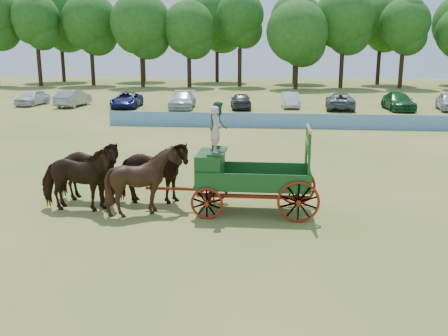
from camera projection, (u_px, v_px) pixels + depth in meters
ground at (323, 205)px, 18.13m from camera, size 160.00×160.00×0.00m
horse_lead_left at (76, 179)px, 17.18m from camera, size 2.77×1.28×2.33m
horse_lead_right at (88, 171)px, 18.24m from camera, size 2.87×1.54×2.33m
horse_wheel_left at (144, 181)px, 16.94m from camera, size 2.49×2.32×2.33m
horse_wheel_right at (152, 173)px, 18.00m from camera, size 2.85×1.48×2.33m
farm_dray at (232, 164)px, 17.09m from camera, size 6.00×2.00×3.79m
sponsor_banner at (287, 121)px, 35.52m from camera, size 26.00×0.08×1.05m
parked_cars at (255, 100)px, 46.97m from camera, size 46.75×6.85×1.64m
treeline at (260, 20)px, 74.28m from camera, size 90.73×22.99×15.73m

